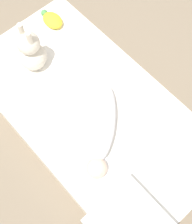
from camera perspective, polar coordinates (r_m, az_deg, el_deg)
ground_plane at (r=1.99m, az=-0.89°, el=-0.70°), size 12.00×12.00×0.00m
bed_mattress at (r=1.93m, az=-0.92°, el=0.16°), size 1.59×0.84×0.14m
burp_cloth at (r=1.71m, az=0.92°, el=-11.94°), size 0.17×0.20×0.02m
swaddled_baby at (r=1.74m, az=0.91°, el=-2.63°), size 0.46×0.49×0.13m
bunny_plush at (r=1.94m, az=-11.80°, el=10.72°), size 0.17×0.17×0.35m
turtle_plush at (r=2.20m, az=-8.06°, el=16.37°), size 0.19×0.11×0.06m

